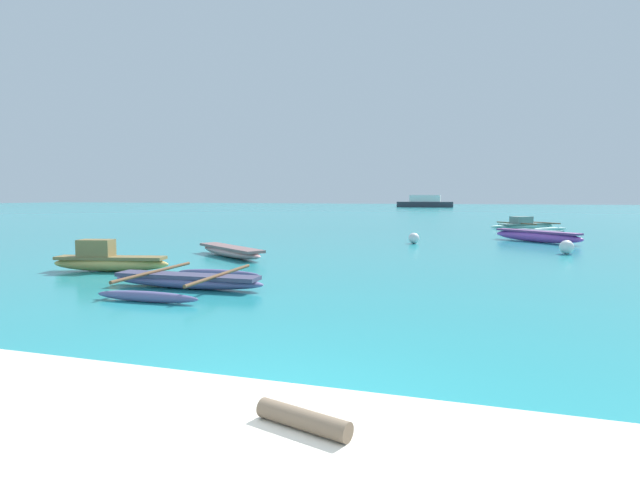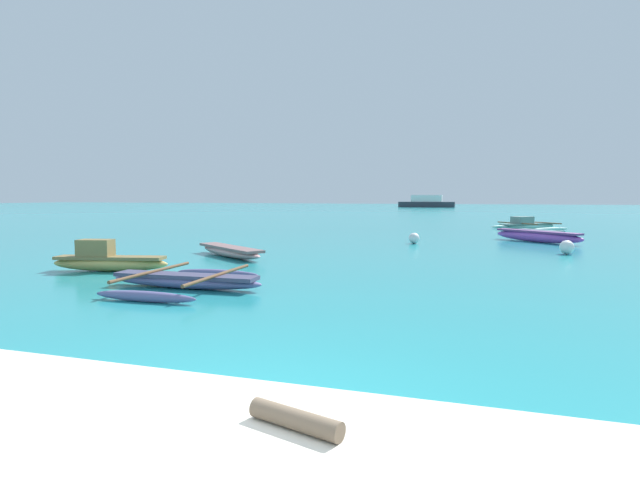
% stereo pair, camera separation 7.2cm
% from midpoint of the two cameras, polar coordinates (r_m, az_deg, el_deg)
% --- Properties ---
extents(ground_plane, '(240.00, 240.00, 0.00)m').
position_cam_midpoint_polar(ground_plane, '(4.32, -11.60, -21.49)').
color(ground_plane, teal).
extents(moored_boat_0, '(3.37, 3.12, 0.48)m').
position_cam_midpoint_polar(moored_boat_0, '(22.72, 23.46, 0.45)').
color(moored_boat_0, '#A84FBC').
rests_on(moored_boat_0, ground_plane).
extents(moored_boat_1, '(3.31, 2.64, 0.33)m').
position_cam_midpoint_polar(moored_boat_1, '(16.03, -10.33, -1.24)').
color(moored_boat_1, '#D49997').
rests_on(moored_boat_1, ground_plane).
extents(moored_boat_2, '(4.20, 4.23, 0.75)m').
position_cam_midpoint_polar(moored_boat_2, '(31.10, 22.47, 1.59)').
color(moored_boat_2, '#96D0C7').
rests_on(moored_boat_2, ground_plane).
extents(moored_boat_3, '(2.09, 2.17, 0.33)m').
position_cam_midpoint_polar(moored_boat_3, '(25.82, 23.72, 0.77)').
color(moored_boat_3, '#73A5C7').
rests_on(moored_boat_3, ground_plane).
extents(moored_boat_4, '(3.44, 3.06, 0.35)m').
position_cam_midpoint_polar(moored_boat_4, '(10.80, -15.14, -4.51)').
color(moored_boat_4, slate).
rests_on(moored_boat_4, ground_plane).
extents(moored_boat_5, '(3.08, 1.17, 0.81)m').
position_cam_midpoint_polar(moored_boat_5, '(13.87, -23.19, -2.13)').
color(moored_boat_5, tan).
rests_on(moored_boat_5, ground_plane).
extents(mooring_buoy_0, '(0.46, 0.46, 0.46)m').
position_cam_midpoint_polar(mooring_buoy_0, '(18.42, 26.25, -0.74)').
color(mooring_buoy_0, white).
rests_on(mooring_buoy_0, ground_plane).
extents(mooring_buoy_1, '(0.44, 0.44, 0.44)m').
position_cam_midpoint_polar(mooring_buoy_1, '(20.52, 10.58, 0.20)').
color(mooring_buoy_1, white).
rests_on(mooring_buoy_1, ground_plane).
extents(driftwood_0, '(0.83, 0.39, 0.16)m').
position_cam_midpoint_polar(driftwood_0, '(4.10, -2.50, -19.78)').
color(driftwood_0, '#75604C').
rests_on(driftwood_0, beach_strip).
extents(distant_ferry, '(9.36, 2.06, 2.06)m').
position_cam_midpoint_polar(distant_ferry, '(87.28, 11.88, 4.23)').
color(distant_ferry, '#2D333D').
rests_on(distant_ferry, ground_plane).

